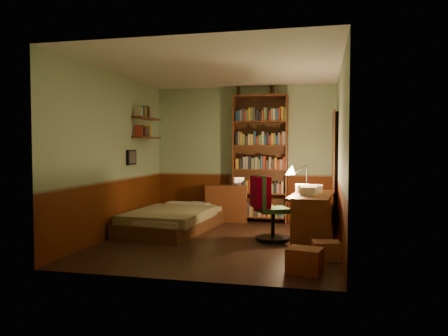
% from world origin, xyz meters
% --- Properties ---
extents(floor, '(3.50, 4.00, 0.02)m').
position_xyz_m(floor, '(0.00, 0.00, -0.01)').
color(floor, black).
rests_on(floor, ground).
extents(ceiling, '(3.50, 4.00, 0.02)m').
position_xyz_m(ceiling, '(0.00, 0.00, 2.61)').
color(ceiling, silver).
rests_on(ceiling, wall_back).
extents(wall_back, '(3.50, 0.02, 2.60)m').
position_xyz_m(wall_back, '(0.00, 2.01, 1.30)').
color(wall_back, '#96AF88').
rests_on(wall_back, ground).
extents(wall_left, '(0.02, 4.00, 2.60)m').
position_xyz_m(wall_left, '(-1.76, 0.00, 1.30)').
color(wall_left, '#96AF88').
rests_on(wall_left, ground).
extents(wall_right, '(0.02, 4.00, 2.60)m').
position_xyz_m(wall_right, '(1.76, 0.00, 1.30)').
color(wall_right, '#96AF88').
rests_on(wall_right, ground).
extents(wall_front, '(3.50, 0.02, 2.60)m').
position_xyz_m(wall_front, '(0.00, -2.01, 1.30)').
color(wall_front, '#96AF88').
rests_on(wall_front, ground).
extents(doorway, '(0.06, 0.90, 2.00)m').
position_xyz_m(doorway, '(1.72, 1.30, 1.00)').
color(doorway, black).
rests_on(doorway, ground).
extents(door_trim, '(0.02, 0.98, 2.08)m').
position_xyz_m(door_trim, '(1.69, 1.30, 1.00)').
color(door_trim, '#4C2C17').
rests_on(door_trim, ground).
extents(bed, '(1.37, 2.23, 0.63)m').
position_xyz_m(bed, '(-0.99, 0.68, 0.31)').
color(bed, olive).
rests_on(bed, ground).
extents(dresser, '(0.83, 0.48, 0.70)m').
position_xyz_m(dresser, '(-0.28, 1.76, 0.35)').
color(dresser, '#552914').
rests_on(dresser, ground).
extents(mini_stereo, '(0.32, 0.29, 0.14)m').
position_xyz_m(mini_stereo, '(-0.13, 1.89, 0.77)').
color(mini_stereo, '#B2B2B7').
rests_on(mini_stereo, dresser).
extents(bookshelf, '(1.03, 0.33, 2.41)m').
position_xyz_m(bookshelf, '(0.35, 1.85, 1.20)').
color(bookshelf, '#552914').
rests_on(bookshelf, ground).
extents(bottle_left, '(0.07, 0.07, 0.22)m').
position_xyz_m(bottle_left, '(-0.10, 1.96, 2.52)').
color(bottle_left, black).
rests_on(bottle_left, bookshelf).
extents(bottle_right, '(0.08, 0.08, 0.26)m').
position_xyz_m(bottle_right, '(0.55, 1.96, 2.54)').
color(bottle_right, black).
rests_on(bottle_right, bookshelf).
extents(desk, '(0.69, 1.42, 0.73)m').
position_xyz_m(desk, '(1.36, 0.13, 0.37)').
color(desk, '#552914').
rests_on(desk, ground).
extents(paper_stack, '(0.26, 0.32, 0.11)m').
position_xyz_m(paper_stack, '(1.22, 0.44, 0.79)').
color(paper_stack, silver).
rests_on(paper_stack, desk).
extents(desk_lamp, '(0.26, 0.26, 0.67)m').
position_xyz_m(desk_lamp, '(1.26, 0.54, 1.07)').
color(desk_lamp, black).
rests_on(desk_lamp, desk).
extents(office_chair, '(0.68, 0.65, 1.07)m').
position_xyz_m(office_chair, '(0.77, 0.21, 0.53)').
color(office_chair, '#2C522E').
rests_on(office_chair, ground).
extents(red_jacket, '(0.28, 0.43, 0.47)m').
position_xyz_m(red_jacket, '(0.51, 0.01, 1.30)').
color(red_jacket, maroon).
rests_on(red_jacket, office_chair).
extents(wall_shelf_lower, '(0.20, 0.90, 0.03)m').
position_xyz_m(wall_shelf_lower, '(-1.64, 1.10, 1.60)').
color(wall_shelf_lower, '#552914').
rests_on(wall_shelf_lower, wall_left).
extents(wall_shelf_upper, '(0.20, 0.90, 0.03)m').
position_xyz_m(wall_shelf_upper, '(-1.64, 1.10, 1.95)').
color(wall_shelf_upper, '#552914').
rests_on(wall_shelf_upper, wall_left).
extents(framed_picture, '(0.04, 0.32, 0.26)m').
position_xyz_m(framed_picture, '(-1.72, 0.60, 1.25)').
color(framed_picture, black).
rests_on(framed_picture, wall_left).
extents(cardboard_box_a, '(0.43, 0.38, 0.28)m').
position_xyz_m(cardboard_box_a, '(1.32, -1.43, 0.14)').
color(cardboard_box_a, brown).
rests_on(cardboard_box_a, ground).
extents(cardboard_box_b, '(0.37, 0.32, 0.24)m').
position_xyz_m(cardboard_box_b, '(1.56, -0.78, 0.12)').
color(cardboard_box_b, brown).
rests_on(cardboard_box_b, ground).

